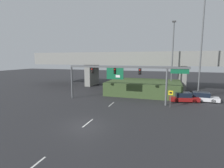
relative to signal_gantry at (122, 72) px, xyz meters
The scene contains 10 objects.
ground_plane 11.45m from the signal_gantry, 95.73° to the right, with size 160.00×160.00×0.00m, color #262628.
lane_markings 5.13m from the signal_gantry, 117.09° to the left, with size 0.14×41.67×0.01m.
signal_gantry is the anchor object (origin of this frame).
speed_limit_sign 7.81m from the signal_gantry, ahead, with size 0.60×0.11×2.42m.
highway_light_pole_near 14.08m from the signal_gantry, 28.49° to the left, with size 0.70×0.36×18.15m.
highway_light_pole_far 12.21m from the signal_gantry, 52.32° to the left, with size 0.70×0.36×13.47m.
overpass_bridge 14.79m from the signal_gantry, 94.07° to the left, with size 49.81×7.18×8.07m.
grass_embankment 8.84m from the signal_gantry, 73.03° to the left, with size 13.26×9.56×2.39m.
parked_sedan_near_right 10.44m from the signal_gantry, 19.29° to the left, with size 4.57×2.63×1.47m.
parked_sedan_mid_right 13.23m from the signal_gantry, 19.93° to the left, with size 4.84×2.15×1.43m.
Camera 1 is at (7.76, -15.08, 6.66)m, focal length 28.00 mm.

